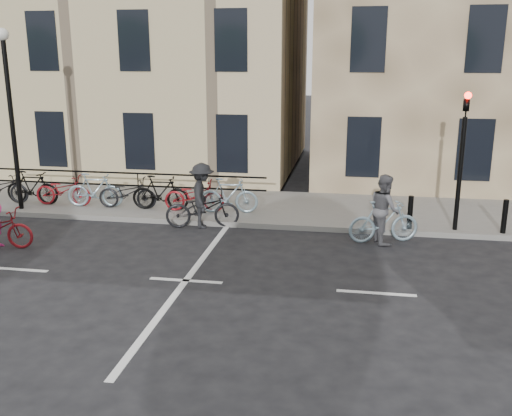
% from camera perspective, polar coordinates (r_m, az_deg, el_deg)
% --- Properties ---
extents(ground, '(120.00, 120.00, 0.00)m').
position_cam_1_polar(ground, '(12.39, -7.02, -7.23)').
color(ground, black).
rests_on(ground, ground).
extents(sidewalk, '(46.00, 4.00, 0.15)m').
position_cam_1_polar(sidewalk, '(19.06, -13.47, 0.64)').
color(sidewalk, slate).
rests_on(sidewalk, ground).
extents(building_east, '(14.00, 10.00, 12.00)m').
position_cam_1_polar(building_east, '(24.66, 23.92, 17.22)').
color(building_east, '#826C4E').
rests_on(building_east, sidewalk).
extents(building_west, '(20.00, 10.00, 10.00)m').
position_cam_1_polar(building_west, '(26.98, -18.35, 15.28)').
color(building_west, tan).
rests_on(building_west, sidewalk).
extents(traffic_light, '(0.18, 0.30, 3.90)m').
position_cam_1_polar(traffic_light, '(15.72, 19.97, 6.01)').
color(traffic_light, black).
rests_on(traffic_light, sidewalk).
extents(lamp_post, '(0.36, 0.36, 5.28)m').
position_cam_1_polar(lamp_post, '(18.31, -23.44, 10.10)').
color(lamp_post, black).
rests_on(lamp_post, sidewalk).
extents(bollard_east, '(0.14, 0.14, 0.90)m').
position_cam_1_polar(bollard_east, '(15.83, 15.16, -0.42)').
color(bollard_east, black).
rests_on(bollard_east, sidewalk).
extents(bollard_west, '(0.14, 0.14, 0.90)m').
position_cam_1_polar(bollard_west, '(16.25, 23.60, -0.77)').
color(bollard_west, black).
rests_on(bollard_west, sidewalk).
extents(parked_bikes, '(9.35, 1.23, 1.05)m').
position_cam_1_polar(parked_bikes, '(18.03, -14.36, 1.63)').
color(parked_bikes, black).
rests_on(parked_bikes, sidewalk).
extents(cyclist_grey, '(1.92, 1.05, 1.78)m').
position_cam_1_polar(cyclist_grey, '(14.91, 12.69, -0.72)').
color(cyclist_grey, '#86A1AF').
rests_on(cyclist_grey, ground).
extents(cyclist_dark, '(2.16, 1.30, 1.82)m').
position_cam_1_polar(cyclist_dark, '(15.90, -5.40, 0.56)').
color(cyclist_dark, black).
rests_on(cyclist_dark, ground).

